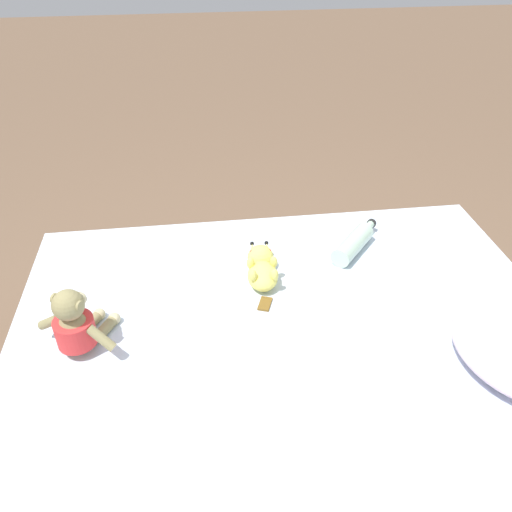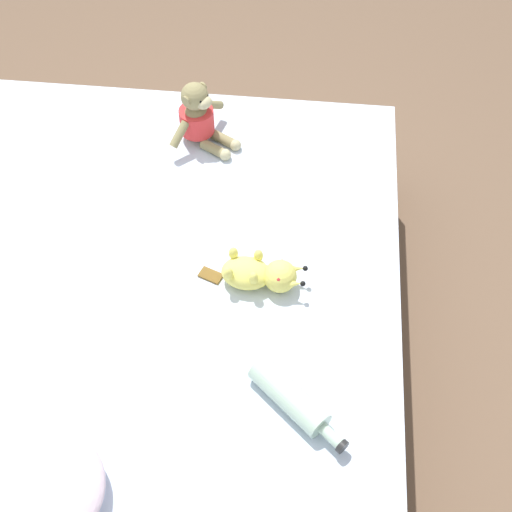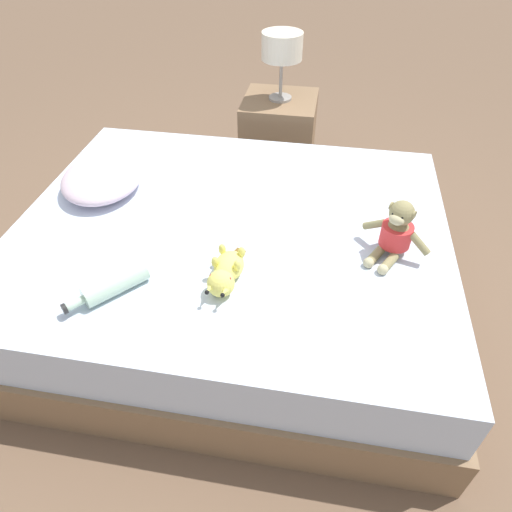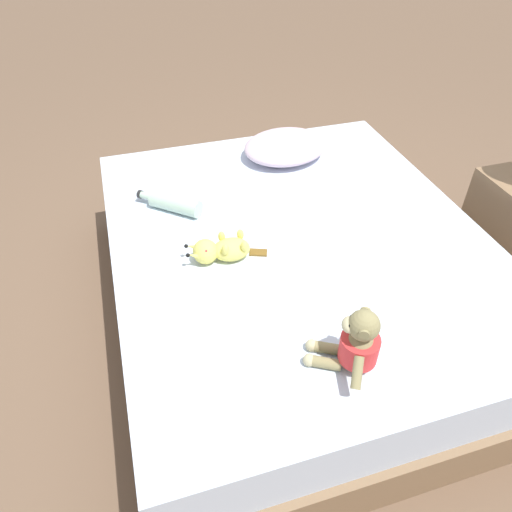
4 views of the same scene
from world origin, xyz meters
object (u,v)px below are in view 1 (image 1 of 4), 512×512
Objects in this scene: bed at (292,391)px; plush_yellow_creature at (262,268)px; plush_monkey at (77,325)px; glass_bottle at (353,244)px.

plush_yellow_creature is (-0.35, -0.06, 0.28)m from bed.
bed is 0.45m from plush_yellow_creature.
plush_monkey is 1.08m from glass_bottle.
plush_monkey is 0.96× the size of glass_bottle.
plush_monkey is 0.80× the size of plush_yellow_creature.
bed is 5.73× the size of plush_yellow_creature.
plush_yellow_creature is (-0.28, 0.61, -0.05)m from plush_monkey.
glass_bottle is (-0.47, 0.33, 0.27)m from bed.
plush_monkey reaches higher than bed.
glass_bottle is at bearing 107.39° from plush_yellow_creature.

